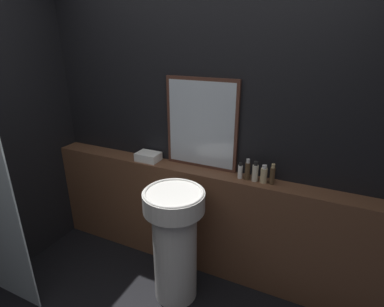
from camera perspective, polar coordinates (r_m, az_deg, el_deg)
wall_back at (r=2.47m, az=2.55°, el=4.38°), size 8.00×0.06×2.50m
vanity_counter at (r=2.69m, az=1.20°, el=-12.37°), size 2.90×0.19×0.95m
pedestal_sink at (r=2.37m, az=-3.29°, el=-16.09°), size 0.45×0.45×0.95m
mirror at (r=2.41m, az=1.80°, el=5.59°), size 0.61×0.03×0.74m
towel_stack at (r=2.67m, az=-8.32°, el=-0.58°), size 0.20×0.15×0.07m
shampoo_bottle at (r=2.33m, az=9.18°, el=-3.33°), size 0.04×0.04×0.13m
conditioner_bottle at (r=2.31m, az=10.52°, el=-3.13°), size 0.04×0.04×0.17m
lotion_bottle at (r=2.30m, az=11.94°, el=-3.48°), size 0.05×0.05×0.16m
body_wash_bottle at (r=2.29m, az=13.53°, el=-3.93°), size 0.05×0.05×0.14m
hand_soap_bottle at (r=2.28m, az=15.06°, el=-3.97°), size 0.04×0.04×0.16m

